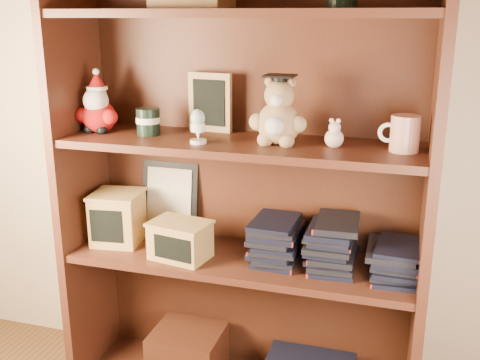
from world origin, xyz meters
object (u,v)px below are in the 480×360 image
(bookcase, at_px, (244,188))
(treats_box, at_px, (118,217))
(grad_teddy_bear, at_px, (279,117))
(teacher_mug, at_px, (404,134))

(bookcase, distance_m, treats_box, 0.47)
(grad_teddy_bear, distance_m, teacher_mug, 0.37)
(teacher_mug, bearing_deg, bookcase, 174.22)
(bookcase, height_order, teacher_mug, bookcase)
(bookcase, bearing_deg, grad_teddy_bear, -24.10)
(grad_teddy_bear, xyz_separation_m, teacher_mug, (0.37, 0.01, -0.03))
(bookcase, relative_size, grad_teddy_bear, 7.35)
(grad_teddy_bear, bearing_deg, teacher_mug, 1.01)
(bookcase, xyz_separation_m, treats_box, (-0.45, -0.05, -0.14))
(treats_box, bearing_deg, grad_teddy_bear, -0.57)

